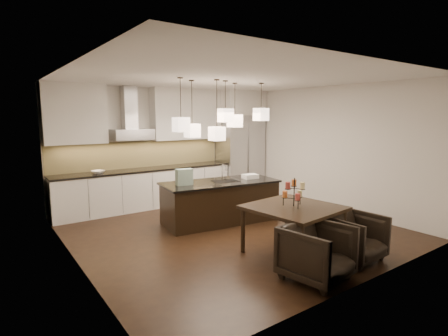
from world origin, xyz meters
TOP-DOWN VIEW (x-y plane):
  - floor at (0.00, 0.00)m, footprint 5.50×5.50m
  - ceiling at (0.00, 0.00)m, footprint 5.50×5.50m
  - wall_back at (0.00, 2.76)m, footprint 5.50×0.02m
  - wall_front at (0.00, -2.76)m, footprint 5.50×0.02m
  - wall_left at (-2.76, 0.00)m, footprint 0.02×5.50m
  - wall_right at (2.76, 0.00)m, footprint 0.02×5.50m
  - refrigerator at (2.10, 2.38)m, footprint 1.20×0.72m
  - fridge_panel at (2.10, 2.38)m, footprint 1.26×0.72m
  - lower_cabinets at (-0.62, 2.43)m, footprint 4.21×0.62m
  - countertop at (-0.62, 2.43)m, footprint 4.21×0.66m
  - backsplash at (-0.62, 2.73)m, footprint 4.21×0.02m
  - upper_cab_left at (-2.10, 2.57)m, footprint 1.25×0.35m
  - upper_cab_right at (0.55, 2.57)m, footprint 1.85×0.35m
  - hood_canopy at (-0.93, 2.48)m, footprint 0.90×0.52m
  - hood_chimney at (-0.93, 2.59)m, footprint 0.30×0.28m
  - fruit_bowl at (-1.74, 2.38)m, footprint 0.33×0.33m
  - island_body at (0.12, 0.50)m, footprint 2.36×1.20m
  - island_top at (0.12, 0.50)m, footprint 2.44×1.28m
  - faucet at (0.22, 0.58)m, footprint 0.12×0.23m
  - tote_bag at (-0.64, 0.60)m, footprint 0.33×0.20m
  - food_container at (0.83, 0.41)m, footprint 0.33×0.26m
  - dining_table at (0.09, -1.52)m, footprint 1.39×1.39m
  - candelabra at (0.09, -1.52)m, footprint 0.40×0.40m
  - candle_a at (0.23, -1.51)m, footprint 0.08×0.08m
  - candle_b at (0.01, -1.41)m, footprint 0.08×0.08m
  - candle_c at (0.03, -1.65)m, footprint 0.08×0.08m
  - candle_d at (0.19, -1.42)m, footprint 0.08×0.08m
  - candle_e at (-0.04, -1.52)m, footprint 0.08×0.08m
  - candle_f at (0.12, -1.65)m, footprint 0.08×0.08m
  - armchair_left at (-0.32, -2.33)m, footprint 0.91×0.93m
  - armchair_right at (0.67, -2.22)m, footprint 0.77×0.79m
  - pendant_a at (-0.81, 0.39)m, footprint 0.24×0.24m
  - pendant_b at (-0.42, 0.67)m, footprint 0.24×0.24m
  - pendant_c at (0.15, 0.37)m, footprint 0.24×0.24m
  - pendant_d at (0.60, 0.66)m, footprint 0.24×0.24m
  - pendant_e at (1.06, 0.36)m, footprint 0.24×0.24m
  - pendant_f at (-0.10, 0.29)m, footprint 0.24×0.24m

SIDE VIEW (x-z plane):
  - floor at x=0.00m, z-range -0.02..0.00m
  - armchair_right at x=0.67m, z-range 0.00..0.69m
  - armchair_left at x=-0.32m, z-range 0.00..0.74m
  - dining_table at x=0.09m, z-range 0.00..0.76m
  - island_body at x=0.12m, z-range 0.00..0.79m
  - lower_cabinets at x=-0.62m, z-range 0.00..0.88m
  - island_top at x=0.12m, z-range 0.79..0.83m
  - food_container at x=0.83m, z-range 0.83..0.92m
  - countertop at x=-0.62m, z-range 0.88..0.92m
  - candle_a at x=0.23m, z-range 0.88..0.99m
  - candle_b at x=0.01m, z-range 0.88..0.99m
  - candle_c at x=0.03m, z-range 0.88..0.99m
  - fruit_bowl at x=-1.74m, z-range 0.92..0.98m
  - candelabra at x=0.09m, z-range 0.76..1.20m
  - tote_bag at x=-0.64m, z-range 0.83..1.14m
  - faucet at x=0.22m, z-range 0.83..1.17m
  - refrigerator at x=2.10m, z-range 0.00..2.15m
  - candle_d at x=0.19m, z-range 1.05..1.15m
  - candle_e at x=-0.04m, z-range 1.05..1.15m
  - candle_f at x=0.12m, z-range 1.05..1.15m
  - backsplash at x=-0.62m, z-range 0.92..1.55m
  - wall_back at x=0.00m, z-range 0.00..2.80m
  - wall_front at x=0.00m, z-range 0.00..2.80m
  - wall_left at x=-2.76m, z-range 0.00..2.80m
  - wall_right at x=2.76m, z-range 0.00..2.80m
  - hood_canopy at x=-0.93m, z-range 1.60..1.84m
  - pendant_f at x=-0.10m, z-range 1.67..1.93m
  - pendant_b at x=-0.42m, z-range 1.72..1.98m
  - pendant_a at x=-0.81m, z-range 1.85..2.11m
  - pendant_d at x=0.60m, z-range 1.90..2.16m
  - pendant_c at x=0.15m, z-range 2.01..2.27m
  - pendant_e at x=1.06m, z-range 2.03..2.29m
  - upper_cab_left at x=-2.10m, z-range 1.55..2.80m
  - upper_cab_right at x=0.55m, z-range 1.55..2.80m
  - hood_chimney at x=-0.93m, z-range 1.84..2.80m
  - fridge_panel at x=2.10m, z-range 2.15..2.80m
  - ceiling at x=0.00m, z-range 2.80..2.82m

